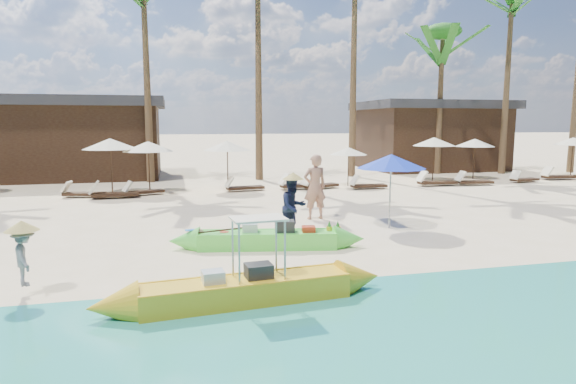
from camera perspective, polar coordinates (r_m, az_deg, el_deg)
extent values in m
plane|color=#FAE0B9|center=(11.40, -1.53, -6.81)|extent=(240.00, 240.00, 0.00)
cube|color=tan|center=(6.88, 7.64, -17.25)|extent=(240.00, 4.50, 0.01)
cube|color=#55E947|center=(11.49, -2.45, -5.70)|extent=(3.32, 1.26, 0.39)
cube|color=white|center=(11.48, -2.45, -5.60)|extent=(2.84, 0.99, 0.18)
cube|color=#262628|center=(11.43, -0.40, -4.28)|extent=(0.52, 0.44, 0.36)
cube|color=silver|center=(11.48, -4.51, -4.44)|extent=(0.41, 0.37, 0.29)
cube|color=red|center=(11.43, 2.45, -4.63)|extent=(0.35, 0.31, 0.23)
cylinder|color=red|center=(11.54, -7.57, -4.92)|extent=(0.23, 0.23, 0.09)
cylinder|color=#262628|center=(11.46, -8.90, -5.06)|extent=(0.21, 0.21, 0.08)
sphere|color=tan|center=(11.53, -10.40, -4.75)|extent=(0.18, 0.18, 0.18)
cylinder|color=yellow|center=(11.63, 4.91, -4.54)|extent=(0.14, 0.14, 0.18)
cylinder|color=yellow|center=(11.66, 5.91, -4.52)|extent=(0.14, 0.14, 0.18)
cube|color=yellow|center=(8.12, -4.98, -11.60)|extent=(3.48, 1.03, 0.41)
cube|color=white|center=(8.11, -4.98, -11.46)|extent=(2.99, 0.78, 0.19)
cube|color=#262628|center=(8.08, -3.49, -9.61)|extent=(0.46, 0.38, 0.33)
cube|color=silver|center=(7.93, -8.87, -10.20)|extent=(0.37, 0.33, 0.28)
cube|color=white|center=(7.85, -3.55, -3.15)|extent=(0.92, 0.67, 0.03)
imported|color=#AF775E|center=(14.79, 3.20, 0.61)|extent=(0.76, 0.53, 2.00)
imported|color=#141938|center=(12.45, 0.61, -1.81)|extent=(0.93, 0.83, 1.58)
imported|color=gray|center=(9.44, -28.81, -6.71)|extent=(0.58, 0.75, 1.02)
cylinder|color=#99999E|center=(13.79, 12.01, -0.06)|extent=(0.04, 0.04, 2.03)
cone|color=#1635D0|center=(13.69, 12.11, 3.57)|extent=(1.94, 1.94, 0.40)
cylinder|color=#342415|center=(21.41, -20.21, 2.79)|extent=(0.06, 0.06, 2.25)
cone|color=white|center=(21.35, -20.34, 5.38)|extent=(2.25, 2.25, 0.45)
cube|color=#342415|center=(20.89, -22.99, -0.20)|extent=(1.66, 0.82, 0.11)
cube|color=white|center=(21.11, -24.81, 0.55)|extent=(0.45, 0.58, 0.46)
cube|color=#342415|center=(20.16, -19.79, -0.27)|extent=(1.79, 0.66, 0.12)
cube|color=white|center=(20.18, -22.03, 0.51)|extent=(0.42, 0.59, 0.51)
cylinder|color=#342415|center=(21.08, -16.15, 2.73)|extent=(0.05, 0.05, 2.13)
cone|color=white|center=(21.02, -16.25, 5.21)|extent=(2.13, 2.13, 0.43)
cube|color=#342415|center=(20.67, -16.63, 0.02)|extent=(1.63, 0.99, 0.11)
cube|color=white|center=(20.45, -18.50, 0.63)|extent=(0.50, 0.59, 0.45)
cylinder|color=#342415|center=(21.37, -7.17, 3.04)|extent=(0.05, 0.05, 2.12)
cone|color=white|center=(21.31, -7.21, 5.48)|extent=(2.12, 2.12, 0.42)
cube|color=#342415|center=(21.12, -5.08, 0.51)|extent=(1.68, 0.75, 0.11)
cube|color=white|center=(20.89, -6.98, 1.20)|extent=(0.43, 0.57, 0.48)
cube|color=#342415|center=(21.62, 1.55, 0.77)|extent=(1.89, 0.76, 0.13)
cube|color=white|center=(21.31, -0.49, 1.55)|extent=(0.46, 0.63, 0.54)
cylinder|color=#342415|center=(22.86, 7.14, 2.93)|extent=(0.04, 0.04, 1.77)
cone|color=white|center=(22.80, 7.18, 4.84)|extent=(1.77, 1.77, 0.35)
cube|color=#342415|center=(21.77, 3.87, 0.77)|extent=(1.79, 1.05, 0.12)
cube|color=white|center=(21.31, 2.23, 1.44)|extent=(0.53, 0.64, 0.50)
cube|color=#342415|center=(22.01, 9.57, 0.74)|extent=(1.60, 0.52, 0.11)
cube|color=white|center=(21.71, 7.88, 1.42)|extent=(0.36, 0.52, 0.47)
cylinder|color=#342415|center=(25.69, 16.83, 3.66)|extent=(0.05, 0.05, 2.17)
cone|color=white|center=(25.64, 16.92, 5.74)|extent=(2.17, 2.17, 0.43)
cube|color=#342415|center=(23.82, 17.27, 1.08)|extent=(1.84, 0.70, 0.13)
cube|color=white|center=(23.43, 15.57, 1.82)|extent=(0.44, 0.61, 0.53)
cylinder|color=#342415|center=(27.34, 21.17, 3.61)|extent=(0.05, 0.05, 2.07)
cone|color=white|center=(27.29, 21.26, 5.47)|extent=(2.07, 2.07, 0.41)
cube|color=#342415|center=(24.70, 21.26, 1.11)|extent=(1.74, 0.76, 0.12)
cube|color=white|center=(24.34, 19.74, 1.79)|extent=(0.45, 0.59, 0.49)
cube|color=#342415|center=(26.92, 26.25, 1.34)|extent=(1.60, 0.77, 0.11)
cube|color=white|center=(26.38, 25.34, 1.86)|extent=(0.43, 0.55, 0.45)
cylinder|color=#342415|center=(31.49, 30.61, 3.58)|extent=(0.05, 0.05, 2.09)
cone|color=white|center=(31.45, 30.73, 5.21)|extent=(2.09, 2.09, 0.42)
cube|color=#342415|center=(28.99, 29.52, 1.59)|extent=(1.81, 0.67, 0.13)
cube|color=white|center=(28.46, 28.35, 2.20)|extent=(0.43, 0.60, 0.52)
cone|color=brown|center=(25.16, -16.38, 12.62)|extent=(0.40, 0.40, 10.08)
cone|color=brown|center=(25.32, -3.53, 14.24)|extent=(0.40, 0.40, 11.26)
cone|color=brown|center=(27.22, 7.80, 15.77)|extent=(0.40, 0.40, 13.16)
cone|color=brown|center=(29.50, 17.55, 9.92)|extent=(0.40, 0.40, 8.07)
ellipsoid|color=#1F6B1A|center=(29.92, 17.90, 17.66)|extent=(2.08, 2.08, 0.88)
cone|color=brown|center=(30.97, 24.53, 11.84)|extent=(0.40, 0.40, 10.64)
cube|color=#342415|center=(28.86, -25.11, 5.33)|extent=(10.00, 6.00, 3.80)
cube|color=#2D2D33|center=(28.86, -25.37, 9.59)|extent=(10.80, 6.60, 0.50)
cube|color=#342415|center=(32.65, 16.44, 6.00)|extent=(8.00, 6.00, 3.80)
cube|color=#2D2D33|center=(32.65, 16.59, 9.78)|extent=(8.80, 6.60, 0.50)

